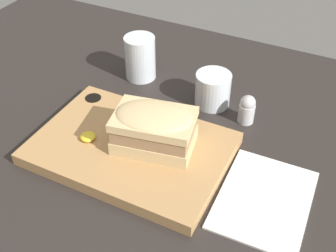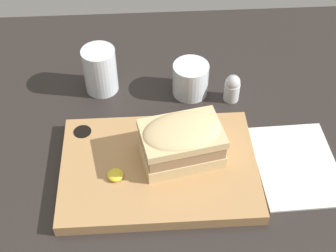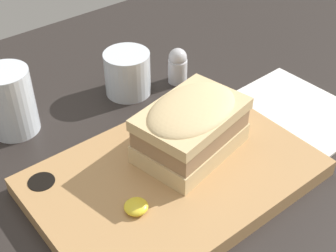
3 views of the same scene
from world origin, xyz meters
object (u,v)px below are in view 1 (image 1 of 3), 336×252
at_px(sandwich, 154,127).
at_px(salt_shaker, 247,109).
at_px(napkin, 264,199).
at_px(wine_glass, 213,90).
at_px(water_glass, 140,60).
at_px(serving_board, 131,148).

xyz_separation_m(sandwich, salt_shaker, (0.12, 0.17, -0.04)).
bearing_deg(napkin, salt_shaker, 117.15).
bearing_deg(sandwich, wine_glass, 79.85).
distance_m(wine_glass, napkin, 0.28).
bearing_deg(salt_shaker, sandwich, -125.08).
height_order(water_glass, salt_shaker, water_glass).
height_order(wine_glass, napkin, wine_glass).
xyz_separation_m(serving_board, wine_glass, (0.08, 0.21, 0.02)).
relative_size(serving_board, salt_shaker, 5.66).
xyz_separation_m(serving_board, water_glass, (-0.11, 0.24, 0.03)).
height_order(sandwich, salt_shaker, sandwich).
height_order(serving_board, water_glass, water_glass).
height_order(sandwich, wine_glass, sandwich).
bearing_deg(water_glass, wine_glass, -7.18).
bearing_deg(serving_board, sandwich, 19.88).
bearing_deg(wine_glass, serving_board, -110.11).
relative_size(serving_board, sandwich, 2.25).
bearing_deg(salt_shaker, water_glass, 169.60).
relative_size(sandwich, water_glass, 1.55).
distance_m(sandwich, wine_glass, 0.20).
distance_m(sandwich, salt_shaker, 0.21).
height_order(serving_board, wine_glass, wine_glass).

